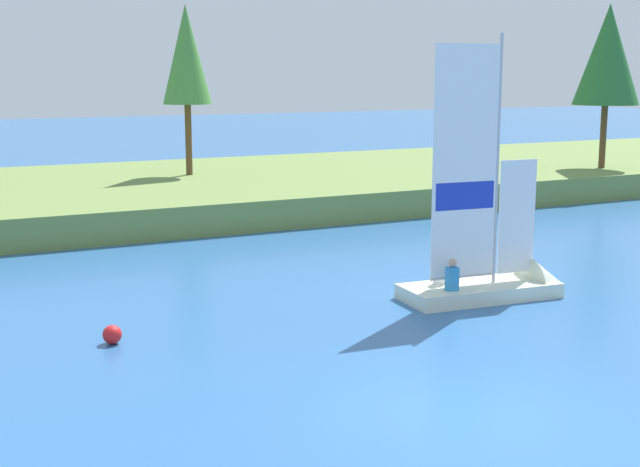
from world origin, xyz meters
TOP-DOWN VIEW (x-y plane):
  - ground_plane at (0.00, 0.00)m, footprint 200.00×200.00m
  - shore_bank at (0.00, 24.35)m, footprint 80.00×15.70m
  - shoreline_tree_midright at (4.21, 25.29)m, footprint 2.08×2.08m
  - shoreline_tree_right at (22.17, 19.21)m, footprint 2.98×2.98m
  - sailboat at (5.63, 5.72)m, footprint 4.47×1.91m
  - channel_buoy at (-4.05, 6.25)m, footprint 0.39×0.39m

SIDE VIEW (x-z plane):
  - ground_plane at x=0.00m, z-range 0.00..0.00m
  - channel_buoy at x=-4.05m, z-range 0.00..0.39m
  - sailboat at x=5.63m, z-range -2.97..3.91m
  - shore_bank at x=0.00m, z-range 0.00..1.09m
  - shoreline_tree_midright at x=4.21m, z-range 2.56..9.76m
  - shoreline_tree_right at x=22.17m, z-range 2.52..9.95m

